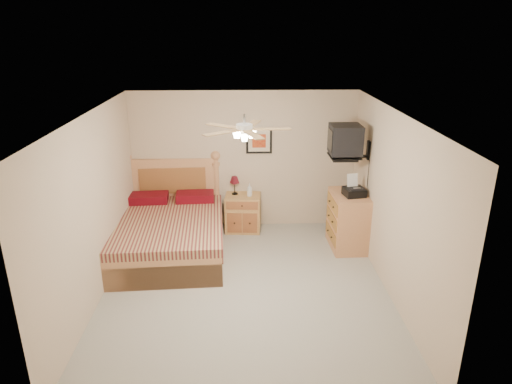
% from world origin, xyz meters
% --- Properties ---
extents(floor, '(4.50, 4.50, 0.00)m').
position_xyz_m(floor, '(0.00, 0.00, 0.00)').
color(floor, gray).
rests_on(floor, ground).
extents(ceiling, '(4.00, 4.50, 0.04)m').
position_xyz_m(ceiling, '(0.00, 0.00, 2.50)').
color(ceiling, white).
rests_on(ceiling, ground).
extents(wall_back, '(4.00, 0.04, 2.50)m').
position_xyz_m(wall_back, '(0.00, 2.25, 1.25)').
color(wall_back, '#C4AD90').
rests_on(wall_back, ground).
extents(wall_front, '(4.00, 0.04, 2.50)m').
position_xyz_m(wall_front, '(0.00, -2.25, 1.25)').
color(wall_front, '#C4AD90').
rests_on(wall_front, ground).
extents(wall_left, '(0.04, 4.50, 2.50)m').
position_xyz_m(wall_left, '(-2.00, 0.00, 1.25)').
color(wall_left, '#C4AD90').
rests_on(wall_left, ground).
extents(wall_right, '(0.04, 4.50, 2.50)m').
position_xyz_m(wall_right, '(2.00, 0.00, 1.25)').
color(wall_right, '#C4AD90').
rests_on(wall_right, ground).
extents(bed, '(1.82, 2.32, 1.44)m').
position_xyz_m(bed, '(-1.23, 1.12, 0.72)').
color(bed, tan).
rests_on(bed, ground).
extents(nightstand, '(0.65, 0.51, 0.67)m').
position_xyz_m(nightstand, '(-0.03, 2.00, 0.34)').
color(nightstand, '#A1683B').
rests_on(nightstand, ground).
extents(table_lamp, '(0.22, 0.22, 0.34)m').
position_xyz_m(table_lamp, '(-0.17, 2.08, 0.84)').
color(table_lamp, '#5A111C').
rests_on(table_lamp, nightstand).
extents(lotion_bottle, '(0.10, 0.10, 0.24)m').
position_xyz_m(lotion_bottle, '(0.09, 1.97, 0.79)').
color(lotion_bottle, silver).
rests_on(lotion_bottle, nightstand).
extents(framed_picture, '(0.46, 0.04, 0.46)m').
position_xyz_m(framed_picture, '(0.27, 2.23, 1.62)').
color(framed_picture, black).
rests_on(framed_picture, wall_back).
extents(dresser, '(0.59, 0.83, 0.95)m').
position_xyz_m(dresser, '(1.73, 1.27, 0.48)').
color(dresser, '#C0784A').
rests_on(dresser, ground).
extents(fax_machine, '(0.37, 0.39, 0.34)m').
position_xyz_m(fax_machine, '(1.77, 1.20, 1.12)').
color(fax_machine, black).
rests_on(fax_machine, dresser).
extents(magazine_lower, '(0.28, 0.32, 0.02)m').
position_xyz_m(magazine_lower, '(1.73, 1.53, 0.96)').
color(magazine_lower, beige).
rests_on(magazine_lower, dresser).
extents(magazine_upper, '(0.26, 0.31, 0.02)m').
position_xyz_m(magazine_upper, '(1.75, 1.54, 0.99)').
color(magazine_upper, '#9C9478').
rests_on(magazine_upper, magazine_lower).
extents(wall_tv, '(0.56, 0.46, 0.58)m').
position_xyz_m(wall_tv, '(1.75, 1.34, 1.81)').
color(wall_tv, black).
rests_on(wall_tv, wall_right).
extents(ceiling_fan, '(1.14, 1.14, 0.28)m').
position_xyz_m(ceiling_fan, '(0.00, -0.20, 2.36)').
color(ceiling_fan, white).
rests_on(ceiling_fan, ceiling).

